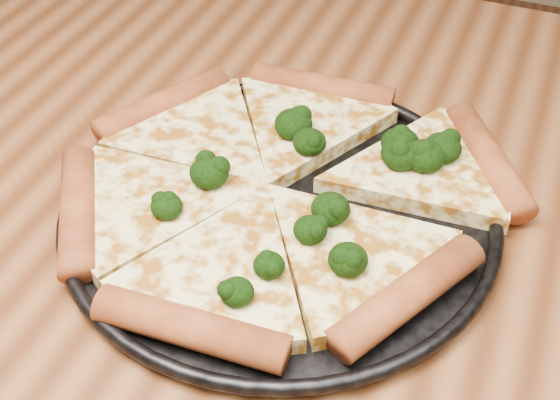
% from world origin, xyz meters
% --- Properties ---
extents(dining_table, '(1.20, 0.90, 0.75)m').
position_xyz_m(dining_table, '(0.00, 0.00, 0.66)').
color(dining_table, brown).
rests_on(dining_table, ground).
extents(pizza_pan, '(0.33, 0.33, 0.02)m').
position_xyz_m(pizza_pan, '(0.06, 0.04, 0.76)').
color(pizza_pan, black).
rests_on(pizza_pan, dining_table).
extents(pizza, '(0.36, 0.32, 0.03)m').
position_xyz_m(pizza, '(0.05, 0.06, 0.77)').
color(pizza, '#FFF29C').
rests_on(pizza, pizza_pan).
extents(broccoli_florets, '(0.20, 0.22, 0.02)m').
position_xyz_m(broccoli_florets, '(0.10, 0.07, 0.78)').
color(broccoli_florets, black).
rests_on(broccoli_florets, pizza).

